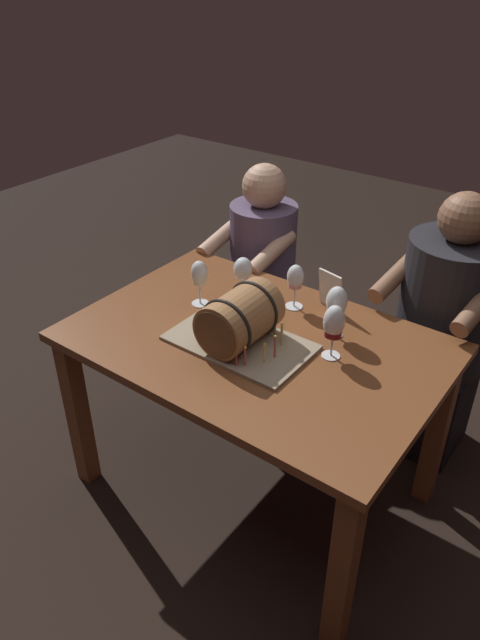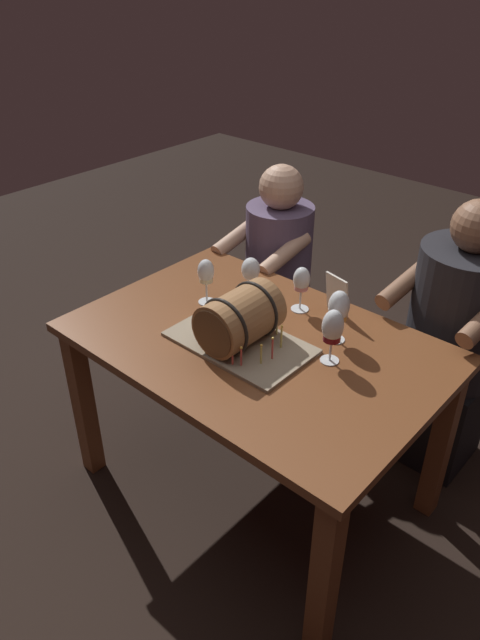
% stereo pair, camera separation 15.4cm
% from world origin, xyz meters
% --- Properties ---
extents(ground_plane, '(8.00, 8.00, 0.00)m').
position_xyz_m(ground_plane, '(0.00, 0.00, 0.00)').
color(ground_plane, black).
extents(dining_table, '(1.32, 0.89, 0.75)m').
position_xyz_m(dining_table, '(0.00, 0.00, 0.64)').
color(dining_table, brown).
rests_on(dining_table, ground).
extents(barrel_cake, '(0.50, 0.30, 0.21)m').
position_xyz_m(barrel_cake, '(-0.03, -0.06, 0.85)').
color(barrel_cake, gray).
rests_on(barrel_cake, dining_table).
extents(wine_glass_red, '(0.07, 0.07, 0.20)m').
position_xyz_m(wine_glass_red, '(0.27, 0.07, 0.89)').
color(wine_glass_red, white).
rests_on(wine_glass_red, dining_table).
extents(wine_glass_amber, '(0.08, 0.08, 0.20)m').
position_xyz_m(wine_glass_amber, '(0.21, 0.19, 0.89)').
color(wine_glass_amber, white).
rests_on(wine_glass_amber, dining_table).
extents(wine_glass_empty, '(0.07, 0.07, 0.17)m').
position_xyz_m(wine_glass_empty, '(-0.22, 0.23, 0.87)').
color(wine_glass_empty, white).
rests_on(wine_glass_empty, dining_table).
extents(wine_glass_rose, '(0.07, 0.07, 0.18)m').
position_xyz_m(wine_glass_rose, '(-0.01, 0.27, 0.88)').
color(wine_glass_rose, white).
rests_on(wine_glass_rose, dining_table).
extents(wine_glass_white, '(0.07, 0.07, 0.19)m').
position_xyz_m(wine_glass_white, '(-0.32, 0.07, 0.88)').
color(wine_glass_white, white).
rests_on(wine_glass_white, dining_table).
extents(menu_card, '(0.11, 0.05, 0.16)m').
position_xyz_m(menu_card, '(0.11, 0.35, 0.83)').
color(menu_card, silver).
rests_on(menu_card, dining_table).
extents(person_seated_left, '(0.36, 0.46, 1.13)m').
position_xyz_m(person_seated_left, '(-0.45, 0.69, 0.51)').
color(person_seated_left, '#372D40').
rests_on(person_seated_left, ground).
extents(person_seated_right, '(0.45, 0.52, 1.20)m').
position_xyz_m(person_seated_right, '(0.45, 0.69, 0.58)').
color(person_seated_right, black).
rests_on(person_seated_right, ground).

